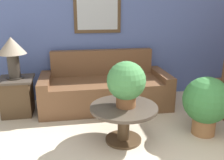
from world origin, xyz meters
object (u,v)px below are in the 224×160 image
at_px(side_table, 17,96).
at_px(table_lamp, 12,50).
at_px(potted_plant_floor, 206,102).
at_px(potted_plant_on_table, 126,82).
at_px(couch_main, 105,89).
at_px(coffee_table, 124,116).

relative_size(side_table, table_lamp, 0.93).
xyz_separation_m(table_lamp, potted_plant_floor, (2.69, -1.14, -0.60)).
bearing_deg(table_lamp, potted_plant_floor, -23.06).
xyz_separation_m(side_table, potted_plant_floor, (2.69, -1.14, 0.16)).
bearing_deg(table_lamp, potted_plant_on_table, -36.21).
distance_m(couch_main, potted_plant_on_table, 1.36).
height_order(table_lamp, potted_plant_floor, table_lamp).
height_order(side_table, table_lamp, table_lamp).
distance_m(couch_main, coffee_table, 1.25).
bearing_deg(potted_plant_on_table, coffee_table, 168.95).
distance_m(potted_plant_on_table, potted_plant_floor, 1.18).
relative_size(coffee_table, side_table, 1.42).
bearing_deg(potted_plant_on_table, side_table, 143.79).
distance_m(side_table, table_lamp, 0.76).
xyz_separation_m(couch_main, potted_plant_floor, (1.22, -1.25, 0.16)).
distance_m(coffee_table, potted_plant_on_table, 0.46).
distance_m(side_table, potted_plant_floor, 2.92).
bearing_deg(potted_plant_floor, table_lamp, 156.94).
xyz_separation_m(couch_main, coffee_table, (0.07, -1.25, 0.05)).
bearing_deg(potted_plant_on_table, potted_plant_floor, 0.01).
bearing_deg(side_table, potted_plant_floor, -23.06).
bearing_deg(potted_plant_on_table, table_lamp, 143.79).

